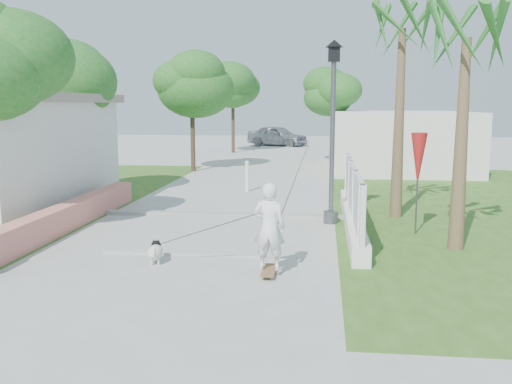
# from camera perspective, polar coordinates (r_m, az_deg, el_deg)

# --- Properties ---
(ground) EXTENTS (90.00, 90.00, 0.00)m
(ground) POSITION_cam_1_polar(r_m,az_deg,el_deg) (9.39, -10.36, -9.52)
(ground) COLOR #B7B7B2
(ground) RESTS_ON ground
(path_strip) EXTENTS (3.20, 36.00, 0.06)m
(path_strip) POSITION_cam_1_polar(r_m,az_deg,el_deg) (28.78, 1.35, 2.99)
(path_strip) COLOR #B7B7B2
(path_strip) RESTS_ON ground
(curb) EXTENTS (6.50, 0.25, 0.10)m
(curb) POSITION_cam_1_polar(r_m,az_deg,el_deg) (15.03, -3.67, -2.27)
(curb) COLOR #999993
(curb) RESTS_ON ground
(grass_left) EXTENTS (8.00, 20.00, 0.01)m
(grass_left) POSITION_cam_1_polar(r_m,az_deg,el_deg) (19.36, -23.37, -0.63)
(grass_left) COLOR #34581B
(grass_left) RESTS_ON ground
(grass_right) EXTENTS (8.00, 20.00, 0.01)m
(grass_right) POSITION_cam_1_polar(r_m,az_deg,el_deg) (17.31, 21.07, -1.53)
(grass_right) COLOR #34581B
(grass_right) RESTS_ON ground
(pink_wall) EXTENTS (0.45, 8.20, 0.80)m
(pink_wall) POSITION_cam_1_polar(r_m,az_deg,el_deg) (13.72, -19.29, -2.71)
(pink_wall) COLOR #CA7367
(pink_wall) RESTS_ON ground
(lattice_fence) EXTENTS (0.35, 7.00, 1.50)m
(lattice_fence) POSITION_cam_1_polar(r_m,az_deg,el_deg) (13.74, 9.63, -1.33)
(lattice_fence) COLOR white
(lattice_fence) RESTS_ON ground
(building_right) EXTENTS (6.00, 8.00, 2.60)m
(building_right) POSITION_cam_1_polar(r_m,az_deg,el_deg) (26.77, 13.89, 5.03)
(building_right) COLOR silver
(building_right) RESTS_ON ground
(street_lamp) EXTENTS (0.44, 0.44, 4.44)m
(street_lamp) POSITION_cam_1_polar(r_m,az_deg,el_deg) (14.02, 7.67, 6.65)
(street_lamp) COLOR #59595E
(street_lamp) RESTS_ON ground
(bollard) EXTENTS (0.14, 0.14, 1.09)m
(bollard) POSITION_cam_1_polar(r_m,az_deg,el_deg) (18.82, -0.90, 1.62)
(bollard) COLOR white
(bollard) RESTS_ON ground
(patio_umbrella) EXTENTS (0.36, 0.36, 2.30)m
(patio_umbrella) POSITION_cam_1_polar(r_m,az_deg,el_deg) (13.24, 15.93, 3.07)
(patio_umbrella) COLOR #59595E
(patio_umbrella) RESTS_ON ground
(tree_left_mid) EXTENTS (3.20, 3.20, 4.85)m
(tree_left_mid) POSITION_cam_1_polar(r_m,az_deg,el_deg) (18.86, -19.23, 10.02)
(tree_left_mid) COLOR #4C3826
(tree_left_mid) RESTS_ON ground
(tree_path_left) EXTENTS (3.40, 3.40, 5.23)m
(tree_path_left) POSITION_cam_1_polar(r_m,az_deg,el_deg) (25.15, -6.40, 10.75)
(tree_path_left) COLOR #4C3826
(tree_path_left) RESTS_ON ground
(tree_path_right) EXTENTS (3.00, 3.00, 4.79)m
(tree_path_right) POSITION_cam_1_polar(r_m,az_deg,el_deg) (28.50, 7.92, 9.83)
(tree_path_right) COLOR #4C3826
(tree_path_right) RESTS_ON ground
(tree_path_far) EXTENTS (3.20, 3.20, 5.17)m
(tree_path_far) POSITION_cam_1_polar(r_m,az_deg,el_deg) (34.93, -2.31, 10.22)
(tree_path_far) COLOR #4C3826
(tree_path_far) RESTS_ON ground
(palm_far) EXTENTS (1.80, 1.80, 5.30)m
(palm_far) POSITION_cam_1_polar(r_m,az_deg,el_deg) (15.21, 14.40, 14.39)
(palm_far) COLOR brown
(palm_far) RESTS_ON ground
(palm_near) EXTENTS (1.80, 1.80, 4.70)m
(palm_near) POSITION_cam_1_polar(r_m,az_deg,el_deg) (12.07, 20.28, 13.14)
(palm_near) COLOR brown
(palm_near) RESTS_ON ground
(skateboarder) EXTENTS (2.45, 1.06, 1.61)m
(skateboarder) POSITION_cam_1_polar(r_m,az_deg,el_deg) (10.16, -3.50, -3.76)
(skateboarder) COLOR brown
(skateboarder) RESTS_ON ground
(dog) EXTENTS (0.36, 0.60, 0.42)m
(dog) POSITION_cam_1_polar(r_m,az_deg,el_deg) (10.77, -10.03, -5.87)
(dog) COLOR silver
(dog) RESTS_ON ground
(parked_car) EXTENTS (4.62, 3.37, 1.46)m
(parked_car) POSITION_cam_1_polar(r_m,az_deg,el_deg) (40.17, 2.15, 5.63)
(parked_car) COLOR #A1A4A9
(parked_car) RESTS_ON ground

